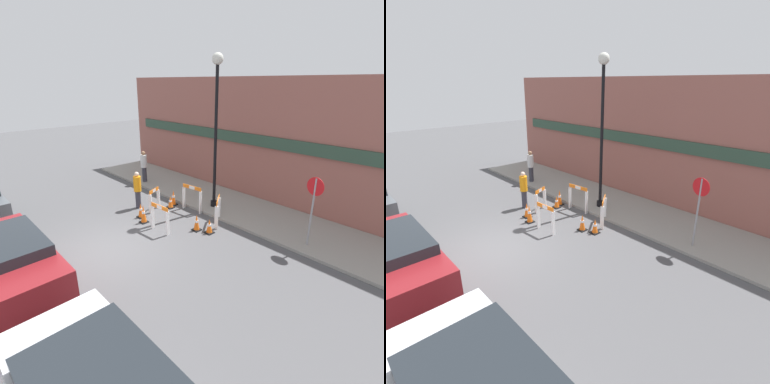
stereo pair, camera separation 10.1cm
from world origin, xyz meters
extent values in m
plane|color=#4C4C4F|center=(0.00, 0.00, 0.00)|extent=(60.00, 60.00, 0.00)
cube|color=gray|center=(0.00, 6.00, 0.05)|extent=(18.00, 3.00, 0.11)
cube|color=#93564C|center=(0.00, 7.58, 2.75)|extent=(18.00, 0.12, 5.50)
cube|color=#2D4738|center=(0.00, 7.47, 2.80)|extent=(16.20, 0.10, 0.50)
cylinder|color=black|center=(-0.03, 5.25, 0.23)|extent=(0.29, 0.29, 0.24)
cylinder|color=black|center=(-0.03, 5.25, 3.01)|extent=(0.13, 0.13, 5.80)
sphere|color=silver|center=(-0.03, 5.25, 6.08)|extent=(0.44, 0.44, 0.44)
cylinder|color=gray|center=(4.42, 5.07, 1.28)|extent=(0.06, 0.06, 2.35)
cylinder|color=red|center=(4.42, 5.07, 2.19)|extent=(0.60, 0.11, 0.60)
cube|color=white|center=(-0.29, 2.14, 0.46)|extent=(0.07, 0.14, 0.92)
cube|color=white|center=(0.52, 2.21, 0.46)|extent=(0.07, 0.14, 0.92)
cube|color=orange|center=(0.12, 2.17, 1.00)|extent=(0.88, 0.10, 0.15)
cube|color=white|center=(0.12, 2.17, 1.00)|extent=(0.27, 0.05, 0.14)
cube|color=white|center=(1.39, 3.86, 0.46)|extent=(0.14, 0.13, 0.93)
cube|color=white|center=(0.86, 4.58, 0.46)|extent=(0.14, 0.13, 0.93)
cube|color=orange|center=(1.13, 4.22, 1.00)|extent=(0.58, 0.79, 0.15)
cube|color=white|center=(1.13, 4.22, 1.00)|extent=(0.19, 0.25, 0.14)
cube|color=white|center=(-0.01, 4.41, 0.50)|extent=(0.08, 0.14, 1.00)
cube|color=white|center=(-0.93, 4.29, 0.50)|extent=(0.08, 0.14, 1.00)
cube|color=orange|center=(-0.47, 4.35, 1.07)|extent=(0.98, 0.15, 0.15)
cube|color=white|center=(-0.47, 4.35, 1.07)|extent=(0.30, 0.07, 0.13)
cube|color=white|center=(-1.76, 3.52, 0.42)|extent=(0.14, 0.11, 0.84)
cube|color=white|center=(-1.51, 2.91, 0.42)|extent=(0.14, 0.11, 0.84)
cube|color=orange|center=(-1.63, 3.22, 0.91)|extent=(0.30, 0.68, 0.15)
cube|color=white|center=(-1.63, 3.22, 0.91)|extent=(0.11, 0.21, 0.14)
cube|color=black|center=(0.96, 3.24, 0.02)|extent=(0.30, 0.30, 0.04)
cone|color=orange|center=(0.96, 3.24, 0.34)|extent=(0.23, 0.22, 0.60)
cylinder|color=white|center=(0.96, 3.24, 0.37)|extent=(0.13, 0.13, 0.08)
cube|color=black|center=(-0.96, 2.17, 0.02)|extent=(0.30, 0.30, 0.04)
cone|color=orange|center=(-0.96, 2.17, 0.39)|extent=(0.22, 0.22, 0.71)
cylinder|color=white|center=(-0.96, 2.17, 0.43)|extent=(0.13, 0.13, 0.10)
cube|color=black|center=(1.44, 3.43, 0.02)|extent=(0.30, 0.30, 0.04)
cone|color=orange|center=(1.44, 3.43, 0.30)|extent=(0.23, 0.22, 0.52)
cylinder|color=white|center=(1.44, 3.43, 0.33)|extent=(0.13, 0.13, 0.07)
cube|color=black|center=(-1.37, 3.89, 0.02)|extent=(0.30, 0.30, 0.04)
cone|color=orange|center=(-1.37, 3.89, 0.29)|extent=(0.23, 0.22, 0.51)
cylinder|color=white|center=(-1.37, 3.89, 0.32)|extent=(0.13, 0.13, 0.07)
cube|color=black|center=(-1.43, 2.36, 0.02)|extent=(0.30, 0.30, 0.04)
cone|color=orange|center=(-1.43, 2.36, 0.33)|extent=(0.23, 0.22, 0.58)
cylinder|color=white|center=(-1.43, 2.36, 0.36)|extent=(0.13, 0.13, 0.08)
cube|color=black|center=(-1.54, 4.20, 0.02)|extent=(0.30, 0.30, 0.04)
cone|color=orange|center=(-1.54, 4.20, 0.37)|extent=(0.23, 0.22, 0.67)
cylinder|color=white|center=(-1.54, 4.20, 0.41)|extent=(0.13, 0.13, 0.09)
cylinder|color=#33333D|center=(-2.34, 2.85, 0.40)|extent=(0.30, 0.30, 0.79)
cylinder|color=orange|center=(-2.34, 2.85, 1.12)|extent=(0.42, 0.42, 0.66)
sphere|color=beige|center=(-2.34, 2.85, 1.56)|extent=(0.25, 0.25, 0.20)
cylinder|color=#33333D|center=(-5.00, 5.03, 0.51)|extent=(0.28, 0.28, 0.81)
cylinder|color=silver|center=(-5.00, 5.03, 1.25)|extent=(0.39, 0.39, 0.67)
sphere|color=#8E6647|center=(-5.00, 5.03, 1.69)|extent=(0.24, 0.24, 0.21)
cylinder|color=black|center=(-3.34, -1.92, 0.30)|extent=(0.60, 0.18, 0.60)
cube|color=maroon|center=(0.53, -2.77, 0.90)|extent=(4.10, 1.70, 1.19)
cube|color=#1E2328|center=(0.53, -2.77, 1.49)|extent=(2.25, 1.56, 0.54)
cylinder|color=black|center=(1.80, -1.92, 0.30)|extent=(0.60, 0.18, 0.60)
cylinder|color=black|center=(-0.74, -1.92, 0.30)|extent=(0.60, 0.18, 0.60)
cylinder|color=black|center=(4.10, -1.87, 0.30)|extent=(0.60, 0.18, 0.60)
camera|label=1|loc=(8.21, -3.81, 5.29)|focal=28.00mm
camera|label=2|loc=(8.28, -3.74, 5.29)|focal=28.00mm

